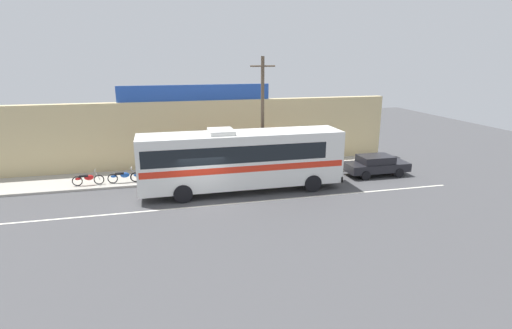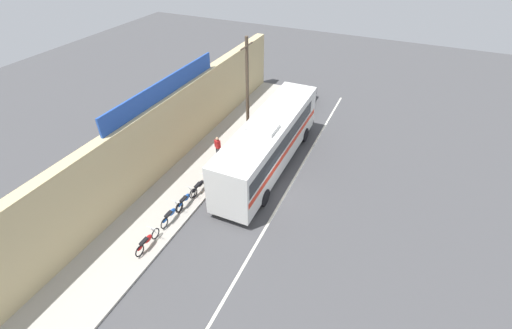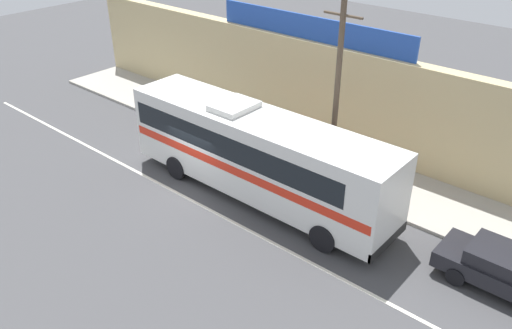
{
  "view_description": "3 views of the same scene",
  "coord_description": "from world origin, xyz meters",
  "views": [
    {
      "loc": [
        -2.12,
        -20.82,
        7.78
      ],
      "look_at": [
        3.5,
        1.77,
        1.42
      ],
      "focal_mm": 27.72,
      "sensor_mm": 36.0,
      "label": 1
    },
    {
      "loc": [
        -15.06,
        -5.76,
        14.09
      ],
      "look_at": [
        0.47,
        1.26,
        1.49
      ],
      "focal_mm": 24.4,
      "sensor_mm": 36.0,
      "label": 2
    },
    {
      "loc": [
        14.22,
        -12.53,
        11.72
      ],
      "look_at": [
        2.75,
        0.84,
        1.72
      ],
      "focal_mm": 36.58,
      "sensor_mm": 36.0,
      "label": 3
    }
  ],
  "objects": [
    {
      "name": "ground_plane",
      "position": [
        0.0,
        0.0,
        0.0
      ],
      "size": [
        70.0,
        70.0,
        0.0
      ],
      "primitive_type": "plane",
      "color": "#444447"
    },
    {
      "name": "sidewalk_slab",
      "position": [
        0.0,
        5.2,
        0.07
      ],
      "size": [
        30.0,
        3.6,
        0.14
      ],
      "primitive_type": "cube",
      "color": "#A8A399",
      "rests_on": "ground_plane"
    },
    {
      "name": "utility_pole",
      "position": [
        4.4,
        3.67,
        4.11
      ],
      "size": [
        1.6,
        0.22,
        7.68
      ],
      "color": "brown",
      "rests_on": "sidewalk_slab"
    },
    {
      "name": "motorcycle_orange",
      "position": [
        -3.12,
        4.08,
        0.57
      ],
      "size": [
        1.93,
        0.56,
        0.94
      ],
      "color": "black",
      "rests_on": "sidewalk_slab"
    },
    {
      "name": "pedestrian_far_left",
      "position": [
        1.84,
        4.73,
        1.09
      ],
      "size": [
        0.3,
        0.48,
        1.63
      ],
      "color": "black",
      "rests_on": "sidewalk_slab"
    },
    {
      "name": "motorcycle_blue",
      "position": [
        -1.73,
        4.0,
        0.57
      ],
      "size": [
        1.96,
        0.56,
        0.94
      ],
      "color": "black",
      "rests_on": "sidewalk_slab"
    },
    {
      "name": "storefront_facade",
      "position": [
        0.0,
        7.35,
        2.4
      ],
      "size": [
        30.0,
        0.7,
        4.8
      ],
      "primitive_type": "cube",
      "color": "tan",
      "rests_on": "ground_plane"
    },
    {
      "name": "storefront_billboard",
      "position": [
        0.51,
        7.35,
        5.35
      ],
      "size": [
        10.61,
        0.12,
        1.1
      ],
      "primitive_type": "cube",
      "color": "#234CAD",
      "rests_on": "storefront_facade"
    },
    {
      "name": "motorcycle_red",
      "position": [
        -6.58,
        4.11,
        0.57
      ],
      "size": [
        1.87,
        0.56,
        0.94
      ],
      "color": "black",
      "rests_on": "sidewalk_slab"
    },
    {
      "name": "motorcycle_purple",
      "position": [
        -4.48,
        4.13,
        0.57
      ],
      "size": [
        1.96,
        0.56,
        0.94
      ],
      "color": "black",
      "rests_on": "sidewalk_slab"
    },
    {
      "name": "intercity_bus",
      "position": [
        2.41,
        1.22,
        2.07
      ],
      "size": [
        11.91,
        2.65,
        3.78
      ],
      "color": "silver",
      "rests_on": "ground_plane"
    },
    {
      "name": "parked_car",
      "position": [
        11.97,
        2.19,
        0.74
      ],
      "size": [
        4.25,
        1.85,
        1.37
      ],
      "color": "black",
      "rests_on": "ground_plane"
    },
    {
      "name": "road_center_stripe",
      "position": [
        0.0,
        -0.8,
        0.0
      ],
      "size": [
        30.0,
        0.14,
        0.01
      ],
      "primitive_type": "cube",
      "color": "silver",
      "rests_on": "ground_plane"
    }
  ]
}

